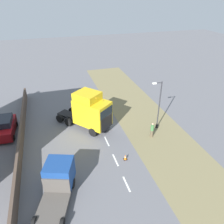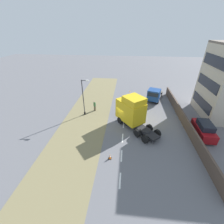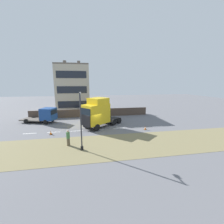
% 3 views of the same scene
% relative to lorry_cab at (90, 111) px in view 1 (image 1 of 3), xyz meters
% --- Properties ---
extents(ground_plane, '(120.00, 120.00, 0.00)m').
position_rel_lorry_cab_xyz_m(ground_plane, '(-1.11, 0.64, -2.34)').
color(ground_plane, slate).
rests_on(ground_plane, ground).
extents(grass_verge, '(7.00, 44.00, 0.01)m').
position_rel_lorry_cab_xyz_m(grass_verge, '(-7.11, 0.64, -2.34)').
color(grass_verge, olive).
rests_on(grass_verge, ground).
extents(lane_markings, '(0.16, 21.00, 0.00)m').
position_rel_lorry_cab_xyz_m(lane_markings, '(-1.11, -0.06, -2.34)').
color(lane_markings, white).
rests_on(lane_markings, ground).
extents(boundary_wall, '(0.25, 24.00, 1.62)m').
position_rel_lorry_cab_xyz_m(boundary_wall, '(7.89, 0.64, -1.54)').
color(boundary_wall, '#4C3D33').
rests_on(boundary_wall, ground).
extents(lorry_cab, '(6.39, 7.00, 4.80)m').
position_rel_lorry_cab_xyz_m(lorry_cab, '(0.00, 0.00, 0.00)').
color(lorry_cab, black).
rests_on(lorry_cab, ground).
extents(flatbed_truck, '(4.10, 6.53, 2.63)m').
position_rel_lorry_cab_xyz_m(flatbed_truck, '(4.51, 8.61, -0.95)').
color(flatbed_truck, navy).
rests_on(flatbed_truck, ground).
extents(parked_car, '(2.05, 4.54, 2.08)m').
position_rel_lorry_cab_xyz_m(parked_car, '(9.65, -1.60, -1.34)').
color(parked_car, maroon).
rests_on(parked_car, ground).
extents(lamp_post, '(1.27, 0.30, 6.03)m').
position_rel_lorry_cab_xyz_m(lamp_post, '(-7.61, 2.25, 0.46)').
color(lamp_post, black).
rests_on(lamp_post, ground).
extents(pedestrian, '(0.39, 0.39, 1.82)m').
position_rel_lorry_cab_xyz_m(pedestrian, '(-6.28, 3.76, -1.44)').
color(pedestrian, brown).
rests_on(pedestrian, ground).
extents(traffic_cone_lead, '(0.36, 0.36, 0.58)m').
position_rel_lorry_cab_xyz_m(traffic_cone_lead, '(-2.40, -7.02, -2.06)').
color(traffic_cone_lead, black).
rests_on(traffic_cone_lead, ground).
extents(traffic_cone_trailing, '(0.36, 0.36, 0.58)m').
position_rel_lorry_cab_xyz_m(traffic_cone_trailing, '(-2.08, 6.53, -2.06)').
color(traffic_cone_trailing, black).
rests_on(traffic_cone_trailing, ground).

